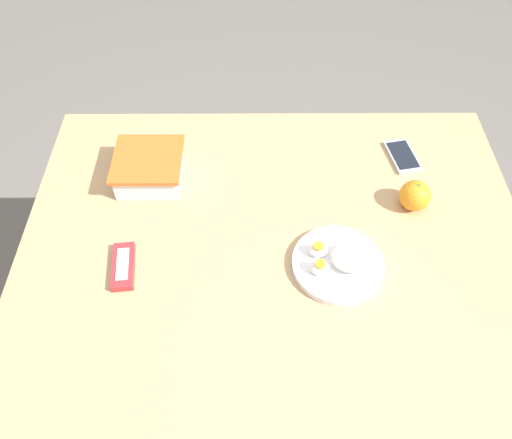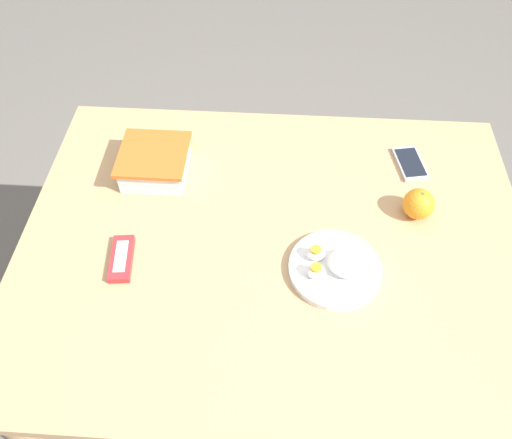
# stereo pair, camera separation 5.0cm
# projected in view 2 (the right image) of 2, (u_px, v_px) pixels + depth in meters

# --- Properties ---
(ground_plane) EXTENTS (10.00, 10.00, 0.00)m
(ground_plane) POSITION_uv_depth(u_px,v_px,m) (268.00, 364.00, 1.78)
(ground_plane) COLOR #66605B
(table) EXTENTS (1.22, 0.93, 0.75)m
(table) POSITION_uv_depth(u_px,v_px,m) (273.00, 261.00, 1.26)
(table) COLOR tan
(table) RESTS_ON ground_plane
(food_container) EXTENTS (0.18, 0.17, 0.07)m
(food_container) POSITION_uv_depth(u_px,v_px,m) (155.00, 164.00, 1.30)
(food_container) COLOR white
(food_container) RESTS_ON table
(orange_fruit) EXTENTS (0.08, 0.08, 0.08)m
(orange_fruit) POSITION_uv_depth(u_px,v_px,m) (419.00, 204.00, 1.21)
(orange_fruit) COLOR orange
(orange_fruit) RESTS_ON table
(rice_plate) EXTENTS (0.21, 0.21, 0.06)m
(rice_plate) POSITION_uv_depth(u_px,v_px,m) (337.00, 267.00, 1.12)
(rice_plate) COLOR white
(rice_plate) RESTS_ON table
(candy_bar) EXTENTS (0.06, 0.13, 0.02)m
(candy_bar) POSITION_uv_depth(u_px,v_px,m) (122.00, 258.00, 1.15)
(candy_bar) COLOR #B7282D
(candy_bar) RESTS_ON table
(cell_phone) EXTENTS (0.09, 0.13, 0.01)m
(cell_phone) POSITION_uv_depth(u_px,v_px,m) (410.00, 163.00, 1.34)
(cell_phone) COLOR #ADADB2
(cell_phone) RESTS_ON table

